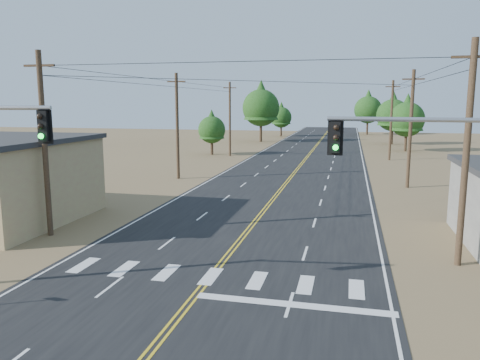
% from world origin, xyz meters
% --- Properties ---
extents(road, '(15.00, 200.00, 0.02)m').
position_xyz_m(road, '(0.00, 30.00, 0.01)').
color(road, black).
rests_on(road, ground).
extents(utility_pole_left_near, '(1.80, 0.30, 10.00)m').
position_xyz_m(utility_pole_left_near, '(-10.50, 12.00, 5.12)').
color(utility_pole_left_near, '#4C3826').
rests_on(utility_pole_left_near, ground).
extents(utility_pole_left_mid, '(1.80, 0.30, 10.00)m').
position_xyz_m(utility_pole_left_mid, '(-10.50, 32.00, 5.12)').
color(utility_pole_left_mid, '#4C3826').
rests_on(utility_pole_left_mid, ground).
extents(utility_pole_left_far, '(1.80, 0.30, 10.00)m').
position_xyz_m(utility_pole_left_far, '(-10.50, 52.00, 5.12)').
color(utility_pole_left_far, '#4C3826').
rests_on(utility_pole_left_far, ground).
extents(utility_pole_right_near, '(1.80, 0.30, 10.00)m').
position_xyz_m(utility_pole_right_near, '(10.50, 12.00, 5.12)').
color(utility_pole_right_near, '#4C3826').
rests_on(utility_pole_right_near, ground).
extents(utility_pole_right_mid, '(1.80, 0.30, 10.00)m').
position_xyz_m(utility_pole_right_mid, '(10.50, 32.00, 5.12)').
color(utility_pole_right_mid, '#4C3826').
rests_on(utility_pole_right_mid, ground).
extents(utility_pole_right_far, '(1.80, 0.30, 10.00)m').
position_xyz_m(utility_pole_right_far, '(10.50, 52.00, 5.12)').
color(utility_pole_right_far, '#4C3826').
rests_on(utility_pole_right_far, ground).
extents(signal_mast_right, '(5.55, 0.79, 6.95)m').
position_xyz_m(signal_mast_right, '(8.62, 5.65, 4.69)').
color(signal_mast_right, gray).
rests_on(signal_mast_right, ground).
extents(tree_left_near, '(3.80, 3.80, 6.33)m').
position_xyz_m(tree_left_near, '(-13.36, 52.91, 3.87)').
color(tree_left_near, '#3F2D1E').
rests_on(tree_left_near, ground).
extents(tree_left_mid, '(6.82, 6.82, 11.37)m').
position_xyz_m(tree_left_mid, '(-10.68, 75.74, 6.96)').
color(tree_left_mid, '#3F2D1E').
rests_on(tree_left_mid, ground).
extents(tree_left_far, '(4.44, 4.44, 7.40)m').
position_xyz_m(tree_left_far, '(-9.00, 90.29, 4.53)').
color(tree_left_far, '#3F2D1E').
rests_on(tree_left_far, ground).
extents(tree_right_near, '(5.18, 5.18, 8.63)m').
position_xyz_m(tree_right_near, '(13.70, 64.03, 5.28)').
color(tree_right_near, '#3F2D1E').
rests_on(tree_right_near, ground).
extents(tree_right_mid, '(5.53, 5.53, 9.21)m').
position_xyz_m(tree_right_mid, '(12.60, 75.55, 5.63)').
color(tree_right_mid, '#3F2D1E').
rests_on(tree_right_mid, ground).
extents(tree_right_far, '(6.10, 6.10, 10.16)m').
position_xyz_m(tree_right_far, '(9.24, 100.26, 6.22)').
color(tree_right_far, '#3F2D1E').
rests_on(tree_right_far, ground).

